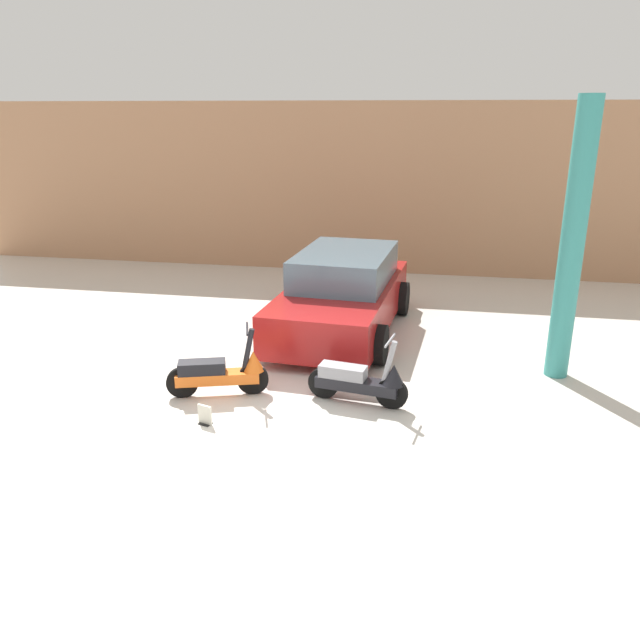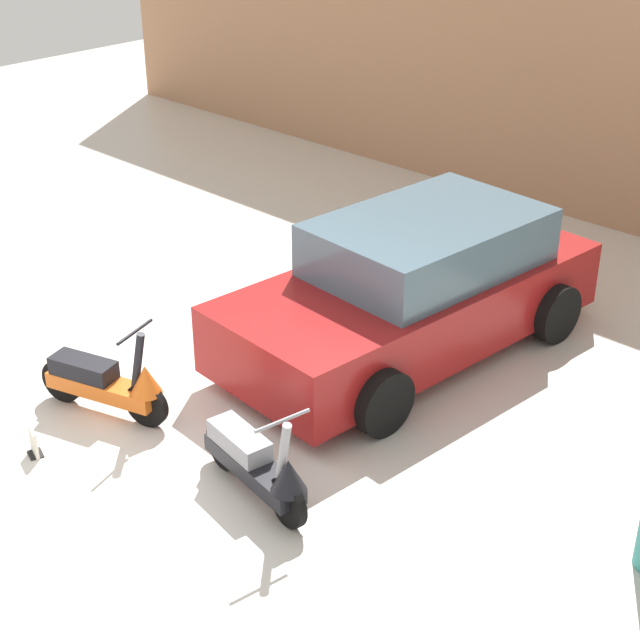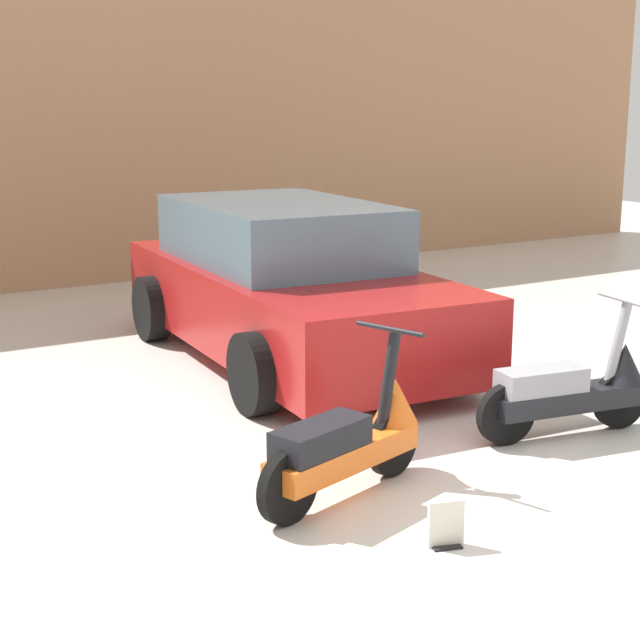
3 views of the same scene
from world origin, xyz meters
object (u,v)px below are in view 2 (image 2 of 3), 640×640
object	(u,v)px
scooter_front_right	(258,464)
scooter_front_left	(108,382)
car_rear_left	(414,289)
placard_near_left_scooter	(34,444)

from	to	relation	value
scooter_front_right	scooter_front_left	bearing A→B (deg)	-167.83
car_rear_left	placard_near_left_scooter	world-z (taller)	car_rear_left
placard_near_left_scooter	car_rear_left	bearing A→B (deg)	72.78
scooter_front_left	scooter_front_right	bearing A→B (deg)	-14.72
scooter_front_right	placard_near_left_scooter	xyz separation A→B (m)	(-1.88, -0.95, -0.23)
scooter_front_right	car_rear_left	world-z (taller)	car_rear_left
car_rear_left	scooter_front_left	bearing A→B (deg)	-18.20
car_rear_left	placard_near_left_scooter	xyz separation A→B (m)	(-1.19, -3.83, -0.57)
scooter_front_right	placard_near_left_scooter	bearing A→B (deg)	-143.78
scooter_front_left	placard_near_left_scooter	bearing A→B (deg)	-103.53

